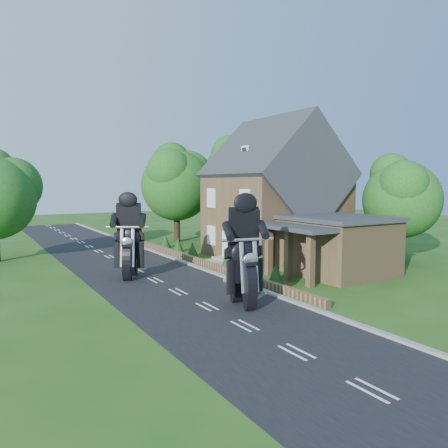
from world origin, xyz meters
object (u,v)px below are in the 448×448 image
garden_wall (206,264)px  house (275,197)px  motorcycle_lead (243,290)px  annex (336,244)px  motorcycle_follow (130,266)px

garden_wall → house: (6.19, 1.00, 4.14)m
garden_wall → house: bearing=9.2°
garden_wall → motorcycle_lead: bearing=-108.4°
house → annex: bearing=-95.2°
garden_wall → motorcycle_lead: motorcycle_lead is taller
garden_wall → motorcycle_follow: 5.45m
house → motorcycle_lead: bearing=-132.9°
garden_wall → annex: 8.19m
annex → motorcycle_lead: bearing=-160.3°
garden_wall → annex: size_ratio=3.12×
house → annex: 7.30m
garden_wall → motorcycle_lead: (-2.94, -8.84, 0.54)m
garden_wall → house: size_ratio=2.15×
motorcycle_lead → motorcycle_follow: motorcycle_lead is taller
motorcycle_follow → house: bearing=-140.2°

